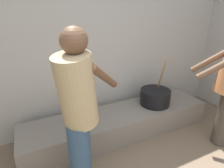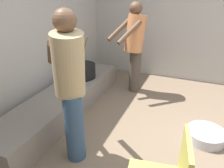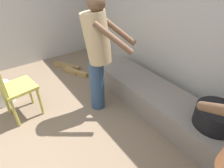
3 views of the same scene
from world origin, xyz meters
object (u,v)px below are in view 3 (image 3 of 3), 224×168
(cook_in_tan_shirt, at_px, (98,51))
(chair_olive, at_px, (12,87))
(cooking_pot_main, at_px, (216,117))
(bucket_white_plastic, at_px, (1,93))

(cook_in_tan_shirt, distance_m, chair_olive, 1.19)
(cooking_pot_main, distance_m, cook_in_tan_shirt, 1.54)
(cooking_pot_main, height_order, bucket_white_plastic, cooking_pot_main)
(cooking_pot_main, relative_size, chair_olive, 0.77)
(cooking_pot_main, distance_m, bucket_white_plastic, 2.93)
(cooking_pot_main, relative_size, bucket_white_plastic, 2.12)
(cooking_pot_main, xyz_separation_m, cook_in_tan_shirt, (-1.32, -0.64, 0.45))
(chair_olive, relative_size, bucket_white_plastic, 2.74)
(chair_olive, height_order, bucket_white_plastic, chair_olive)
(cooking_pot_main, height_order, chair_olive, cooking_pot_main)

